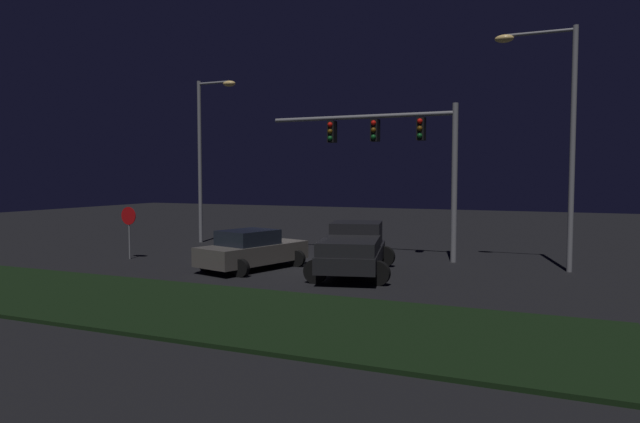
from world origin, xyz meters
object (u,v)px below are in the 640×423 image
object	(u,v)px
pickup_truck	(354,246)
traffic_signal_gantry	(396,144)
street_lamp_right	(557,120)
street_lamp_left	(206,142)
stop_sign	(129,223)
car_sedan	(252,250)

from	to	relation	value
pickup_truck	traffic_signal_gantry	bearing A→B (deg)	-19.07
street_lamp_right	pickup_truck	bearing A→B (deg)	-152.07
traffic_signal_gantry	street_lamp_right	distance (m)	6.34
pickup_truck	street_lamp_left	world-z (taller)	street_lamp_left
stop_sign	car_sedan	bearing A→B (deg)	-2.32
street_lamp_left	stop_sign	xyz separation A→B (m)	(0.40, -6.36, -3.75)
pickup_truck	street_lamp_right	xyz separation A→B (m)	(6.64, 3.52, 4.61)
car_sedan	stop_sign	xyz separation A→B (m)	(-6.17, 0.25, 0.82)
car_sedan	street_lamp_left	world-z (taller)	street_lamp_left
traffic_signal_gantry	stop_sign	distance (m)	11.87
street_lamp_right	stop_sign	size ratio (longest dim) A/B	4.02
pickup_truck	stop_sign	bearing A→B (deg)	78.23
car_sedan	street_lamp_left	size ratio (longest dim) A/B	0.55
pickup_truck	street_lamp_left	bearing A→B (deg)	46.33
street_lamp_right	stop_sign	xyz separation A→B (m)	(-16.70, -3.89, -4.05)
car_sedan	traffic_signal_gantry	xyz separation A→B (m)	(4.27, 4.81, 4.16)
pickup_truck	traffic_signal_gantry	world-z (taller)	traffic_signal_gantry
pickup_truck	car_sedan	size ratio (longest dim) A/B	1.21
pickup_truck	street_lamp_left	xyz separation A→B (m)	(-10.46, 5.99, 4.31)
car_sedan	street_lamp_right	world-z (taller)	street_lamp_right
pickup_truck	car_sedan	xyz separation A→B (m)	(-3.89, -0.62, -0.26)
traffic_signal_gantry	stop_sign	bearing A→B (deg)	-156.41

